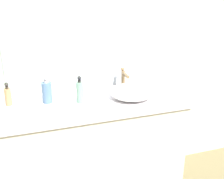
# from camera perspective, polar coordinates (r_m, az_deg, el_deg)

# --- Properties ---
(bathroom_wall_rear) EXTENTS (6.00, 0.06, 2.60)m
(bathroom_wall_rear) POSITION_cam_1_polar(r_m,az_deg,el_deg) (2.27, -3.64, 10.93)
(bathroom_wall_rear) COLOR silver
(bathroom_wall_rear) RESTS_ON ground
(vanity_counter) EXTENTS (1.38, 0.55, 0.88)m
(vanity_counter) POSITION_cam_1_polar(r_m,az_deg,el_deg) (2.29, -3.85, -12.36)
(vanity_counter) COLOR beige
(vanity_counter) RESTS_ON ground
(wall_mirror_panel) EXTENTS (1.16, 0.01, 0.98)m
(wall_mirror_panel) POSITION_cam_1_polar(r_m,az_deg,el_deg) (2.20, -6.28, 12.28)
(wall_mirror_panel) COLOR #B2BCC6
(wall_mirror_panel) RESTS_ON vanity_counter
(sink_basin) EXTENTS (0.33, 0.32, 0.09)m
(sink_basin) POSITION_cam_1_polar(r_m,az_deg,el_deg) (2.13, 3.93, -0.47)
(sink_basin) COLOR silver
(sink_basin) RESTS_ON vanity_counter
(faucet) EXTENTS (0.03, 0.14, 0.17)m
(faucet) POSITION_cam_1_polar(r_m,az_deg,el_deg) (2.25, 2.37, 2.44)
(faucet) COLOR brown
(faucet) RESTS_ON vanity_counter
(soap_dispenser) EXTENTS (0.05, 0.05, 0.17)m
(soap_dispenser) POSITION_cam_1_polar(r_m,az_deg,el_deg) (2.11, -20.01, -1.17)
(soap_dispenser) COLOR tan
(soap_dispenser) RESTS_ON vanity_counter
(lotion_bottle) EXTENTS (0.07, 0.07, 0.21)m
(lotion_bottle) POSITION_cam_1_polar(r_m,az_deg,el_deg) (2.07, -12.86, -0.29)
(lotion_bottle) COLOR slate
(lotion_bottle) RESTS_ON vanity_counter
(perfume_bottle) EXTENTS (0.05, 0.05, 0.20)m
(perfume_bottle) POSITION_cam_1_polar(r_m,az_deg,el_deg) (2.03, -6.42, -0.36)
(perfume_bottle) COLOR #77A889
(perfume_bottle) RESTS_ON vanity_counter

